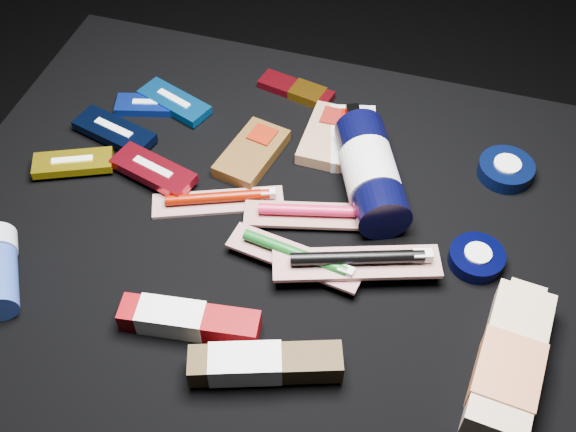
# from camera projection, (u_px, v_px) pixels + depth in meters

# --- Properties ---
(ground) EXTENTS (3.00, 3.00, 0.00)m
(ground) POSITION_uv_depth(u_px,v_px,m) (279.00, 363.00, 1.33)
(ground) COLOR black
(ground) RESTS_ON ground
(cloth_table) EXTENTS (0.98, 0.78, 0.40)m
(cloth_table) POSITION_uv_depth(u_px,v_px,m) (277.00, 304.00, 1.18)
(cloth_table) COLOR black
(cloth_table) RESTS_ON ground
(luna_bar_0) EXTENTS (0.12, 0.07, 0.02)m
(luna_bar_0) POSITION_uv_depth(u_px,v_px,m) (152.00, 105.00, 1.18)
(luna_bar_0) COLOR #102DA8
(luna_bar_0) RESTS_ON cloth_table
(luna_bar_1) EXTENTS (0.13, 0.09, 0.02)m
(luna_bar_1) POSITION_uv_depth(u_px,v_px,m) (174.00, 102.00, 1.18)
(luna_bar_1) COLOR #0957A5
(luna_bar_1) RESTS_ON cloth_table
(luna_bar_2) EXTENTS (0.14, 0.08, 0.02)m
(luna_bar_2) POSITION_uv_depth(u_px,v_px,m) (114.00, 131.00, 1.13)
(luna_bar_2) COLOR black
(luna_bar_2) RESTS_ON cloth_table
(luna_bar_3) EXTENTS (0.13, 0.09, 0.02)m
(luna_bar_3) POSITION_uv_depth(u_px,v_px,m) (73.00, 163.00, 1.09)
(luna_bar_3) COLOR gold
(luna_bar_3) RESTS_ON cloth_table
(luna_bar_4) EXTENTS (0.14, 0.08, 0.02)m
(luna_bar_4) POSITION_uv_depth(u_px,v_px,m) (154.00, 171.00, 1.07)
(luna_bar_4) COLOR maroon
(luna_bar_4) RESTS_ON cloth_table
(clif_bar_0) EXTENTS (0.09, 0.14, 0.02)m
(clif_bar_0) POSITION_uv_depth(u_px,v_px,m) (254.00, 151.00, 1.11)
(clif_bar_0) COLOR #543513
(clif_bar_0) RESTS_ON cloth_table
(clif_bar_1) EXTENTS (0.10, 0.15, 0.02)m
(clif_bar_1) POSITION_uv_depth(u_px,v_px,m) (353.00, 136.00, 1.13)
(clif_bar_1) COLOR beige
(clif_bar_1) RESTS_ON cloth_table
(clif_bar_2) EXTENTS (0.07, 0.13, 0.02)m
(clif_bar_2) POSITION_uv_depth(u_px,v_px,m) (329.00, 134.00, 1.13)
(clif_bar_2) COLOR #9A7853
(clif_bar_2) RESTS_ON cloth_table
(power_bar) EXTENTS (0.13, 0.06, 0.02)m
(power_bar) POSITION_uv_depth(u_px,v_px,m) (300.00, 91.00, 1.20)
(power_bar) COLOR maroon
(power_bar) RESTS_ON cloth_table
(lotion_bottle) EXTENTS (0.15, 0.24, 0.08)m
(lotion_bottle) POSITION_uv_depth(u_px,v_px,m) (371.00, 172.00, 1.04)
(lotion_bottle) COLOR black
(lotion_bottle) RESTS_ON cloth_table
(cream_tin_upper) EXTENTS (0.08, 0.08, 0.03)m
(cream_tin_upper) POSITION_uv_depth(u_px,v_px,m) (506.00, 169.00, 1.08)
(cream_tin_upper) COLOR black
(cream_tin_upper) RESTS_ON cloth_table
(cream_tin_lower) EXTENTS (0.08, 0.08, 0.02)m
(cream_tin_lower) POSITION_uv_depth(u_px,v_px,m) (477.00, 258.00, 0.98)
(cream_tin_lower) COLOR black
(cream_tin_lower) RESTS_ON cloth_table
(bodywash_bottle) EXTENTS (0.09, 0.22, 0.04)m
(bodywash_bottle) POSITION_uv_depth(u_px,v_px,m) (509.00, 364.00, 0.86)
(bodywash_bottle) COLOR beige
(bodywash_bottle) RESTS_ON cloth_table
(toothbrush_pack_0) EXTENTS (0.19, 0.11, 0.02)m
(toothbrush_pack_0) POSITION_uv_depth(u_px,v_px,m) (220.00, 200.00, 1.05)
(toothbrush_pack_0) COLOR beige
(toothbrush_pack_0) RESTS_ON cloth_table
(toothbrush_pack_1) EXTENTS (0.20, 0.09, 0.02)m
(toothbrush_pack_1) POSITION_uv_depth(u_px,v_px,m) (316.00, 213.00, 1.02)
(toothbrush_pack_1) COLOR #A69F9B
(toothbrush_pack_1) RESTS_ON cloth_table
(toothbrush_pack_2) EXTENTS (0.19, 0.07, 0.02)m
(toothbrush_pack_2) POSITION_uv_depth(u_px,v_px,m) (297.00, 256.00, 0.97)
(toothbrush_pack_2) COLOR beige
(toothbrush_pack_2) RESTS_ON cloth_table
(toothbrush_pack_3) EXTENTS (0.23, 0.12, 0.02)m
(toothbrush_pack_3) POSITION_uv_depth(u_px,v_px,m) (359.00, 261.00, 0.95)
(toothbrush_pack_3) COLOR beige
(toothbrush_pack_3) RESTS_ON cloth_table
(toothpaste_carton_red) EXTENTS (0.18, 0.06, 0.03)m
(toothpaste_carton_red) POSITION_uv_depth(u_px,v_px,m) (183.00, 320.00, 0.91)
(toothpaste_carton_red) COLOR #7C0207
(toothpaste_carton_red) RESTS_ON cloth_table
(toothpaste_carton_green) EXTENTS (0.19, 0.10, 0.04)m
(toothpaste_carton_green) POSITION_uv_depth(u_px,v_px,m) (258.00, 364.00, 0.86)
(toothpaste_carton_green) COLOR #39290F
(toothpaste_carton_green) RESTS_ON cloth_table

